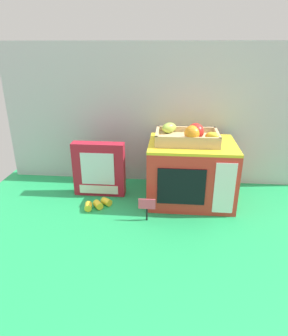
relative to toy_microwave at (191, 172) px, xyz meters
The scene contains 7 objects.
ground_plane 0.20m from the toy_microwave, behind, with size 1.70×1.70×0.00m, color #219E54.
display_back_panel 0.34m from the toy_microwave, 124.03° to the left, with size 1.61×0.03×0.70m, color #B7BABF.
toy_microwave is the anchor object (origin of this frame).
food_groups_crate 0.17m from the toy_microwave, 157.73° to the right, with size 0.28×0.19×0.10m.
cookie_set_box 0.43m from the toy_microwave, behind, with size 0.25×0.06×0.26m.
price_sign 0.29m from the toy_microwave, 131.89° to the right, with size 0.07×0.01×0.10m.
loose_toy_banana 0.45m from the toy_microwave, 163.80° to the right, with size 0.12×0.10×0.03m.
Camera 1 is at (0.05, -1.28, 0.69)m, focal length 32.24 mm.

